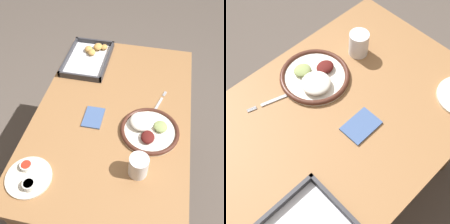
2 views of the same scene
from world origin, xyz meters
The scene contains 8 objects.
ground_plane centered at (0.00, 0.00, 0.00)m, with size 8.00×8.00×0.00m, color #564C44.
dining_table centered at (0.00, 0.00, 0.62)m, with size 1.17×0.75×0.74m.
dinner_plate centered at (-0.08, -0.18, 0.76)m, with size 0.27×0.27×0.05m.
fork centered at (0.10, -0.21, 0.74)m, with size 0.19×0.07×0.00m.
saucer_plate centered at (-0.42, 0.26, 0.75)m, with size 0.19×0.19×0.04m.
baking_tray centered at (0.39, 0.23, 0.75)m, with size 0.36×0.25×0.04m.
drinking_cup centered at (-0.30, -0.17, 0.79)m, with size 0.08×0.08×0.10m.
napkin centered at (-0.06, 0.09, 0.75)m, with size 0.13×0.09×0.01m.
Camera 1 is at (-0.84, -0.17, 1.72)m, focal length 42.00 mm.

